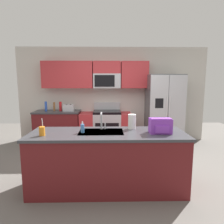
{
  "coord_description": "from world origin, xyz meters",
  "views": [
    {
      "loc": [
        -0.12,
        -3.41,
        1.66
      ],
      "look_at": [
        -0.04,
        0.6,
        1.05
      ],
      "focal_mm": 31.63,
      "sensor_mm": 36.0,
      "label": 1
    }
  ],
  "objects_px": {
    "sink_faucet": "(102,119)",
    "drink_cup_orange": "(42,131)",
    "toaster": "(69,108)",
    "bottle_blue": "(46,106)",
    "bottle_red": "(60,106)",
    "range_oven": "(106,127)",
    "soap_dispenser": "(83,128)",
    "backpack": "(160,125)",
    "pepper_mill": "(54,107)",
    "refrigerator": "(164,110)",
    "paper_towel_roll": "(132,122)"
  },
  "relations": [
    {
      "from": "range_oven",
      "to": "soap_dispenser",
      "type": "height_order",
      "value": "range_oven"
    },
    {
      "from": "pepper_mill",
      "to": "soap_dispenser",
      "type": "xyz_separation_m",
      "value": [
        1.04,
        -2.28,
        -0.05
      ]
    },
    {
      "from": "pepper_mill",
      "to": "soap_dispenser",
      "type": "bearing_deg",
      "value": -65.59
    },
    {
      "from": "pepper_mill",
      "to": "bottle_blue",
      "type": "height_order",
      "value": "bottle_blue"
    },
    {
      "from": "refrigerator",
      "to": "drink_cup_orange",
      "type": "relative_size",
      "value": 7.41
    },
    {
      "from": "sink_faucet",
      "to": "range_oven",
      "type": "bearing_deg",
      "value": 88.93
    },
    {
      "from": "pepper_mill",
      "to": "soap_dispenser",
      "type": "height_order",
      "value": "pepper_mill"
    },
    {
      "from": "pepper_mill",
      "to": "paper_towel_roll",
      "type": "distance_m",
      "value": 2.74
    },
    {
      "from": "toaster",
      "to": "paper_towel_roll",
      "type": "height_order",
      "value": "paper_towel_roll"
    },
    {
      "from": "bottle_blue",
      "to": "bottle_red",
      "type": "bearing_deg",
      "value": 7.18
    },
    {
      "from": "drink_cup_orange",
      "to": "range_oven",
      "type": "bearing_deg",
      "value": 70.18
    },
    {
      "from": "drink_cup_orange",
      "to": "backpack",
      "type": "bearing_deg",
      "value": 3.51
    },
    {
      "from": "refrigerator",
      "to": "toaster",
      "type": "height_order",
      "value": "refrigerator"
    },
    {
      "from": "range_oven",
      "to": "drink_cup_orange",
      "type": "bearing_deg",
      "value": -109.82
    },
    {
      "from": "toaster",
      "to": "drink_cup_orange",
      "type": "distance_m",
      "value": 2.4
    },
    {
      "from": "sink_faucet",
      "to": "pepper_mill",
      "type": "bearing_deg",
      "value": 122.26
    },
    {
      "from": "sink_faucet",
      "to": "backpack",
      "type": "bearing_deg",
      "value": -15.38
    },
    {
      "from": "toaster",
      "to": "sink_faucet",
      "type": "bearing_deg",
      "value": -65.49
    },
    {
      "from": "toaster",
      "to": "drink_cup_orange",
      "type": "relative_size",
      "value": 1.12
    },
    {
      "from": "toaster",
      "to": "backpack",
      "type": "xyz_separation_m",
      "value": [
        1.82,
        -2.29,
        0.03
      ]
    },
    {
      "from": "toaster",
      "to": "sink_faucet",
      "type": "distance_m",
      "value": 2.25
    },
    {
      "from": "soap_dispenser",
      "to": "backpack",
      "type": "xyz_separation_m",
      "value": [
        1.17,
        -0.05,
        0.05
      ]
    },
    {
      "from": "sink_faucet",
      "to": "soap_dispenser",
      "type": "xyz_separation_m",
      "value": [
        -0.29,
        -0.19,
        -0.1
      ]
    },
    {
      "from": "range_oven",
      "to": "drink_cup_orange",
      "type": "xyz_separation_m",
      "value": [
        -0.88,
        -2.45,
        0.52
      ]
    },
    {
      "from": "range_oven",
      "to": "refrigerator",
      "type": "height_order",
      "value": "refrigerator"
    },
    {
      "from": "drink_cup_orange",
      "to": "soap_dispenser",
      "type": "bearing_deg",
      "value": 15.99
    },
    {
      "from": "bottle_blue",
      "to": "paper_towel_roll",
      "type": "xyz_separation_m",
      "value": [
        2.02,
        -2.03,
        -0.01
      ]
    },
    {
      "from": "toaster",
      "to": "soap_dispenser",
      "type": "relative_size",
      "value": 1.65
    },
    {
      "from": "soap_dispenser",
      "to": "pepper_mill",
      "type": "bearing_deg",
      "value": 114.41
    },
    {
      "from": "backpack",
      "to": "bottle_blue",
      "type": "bearing_deg",
      "value": 136.28
    },
    {
      "from": "toaster",
      "to": "bottle_red",
      "type": "distance_m",
      "value": 0.24
    },
    {
      "from": "drink_cup_orange",
      "to": "bottle_blue",
      "type": "bearing_deg",
      "value": 105.87
    },
    {
      "from": "sink_faucet",
      "to": "drink_cup_orange",
      "type": "distance_m",
      "value": 0.92
    },
    {
      "from": "soap_dispenser",
      "to": "sink_faucet",
      "type": "bearing_deg",
      "value": 33.64
    },
    {
      "from": "bottle_blue",
      "to": "paper_towel_roll",
      "type": "distance_m",
      "value": 2.86
    },
    {
      "from": "range_oven",
      "to": "sink_faucet",
      "type": "xyz_separation_m",
      "value": [
        -0.04,
        -2.1,
        0.62
      ]
    },
    {
      "from": "pepper_mill",
      "to": "bottle_red",
      "type": "distance_m",
      "value": 0.16
    },
    {
      "from": "sink_faucet",
      "to": "soap_dispenser",
      "type": "distance_m",
      "value": 0.36
    },
    {
      "from": "refrigerator",
      "to": "sink_faucet",
      "type": "bearing_deg",
      "value": -128.0
    },
    {
      "from": "drink_cup_orange",
      "to": "backpack",
      "type": "height_order",
      "value": "drink_cup_orange"
    },
    {
      "from": "pepper_mill",
      "to": "soap_dispenser",
      "type": "distance_m",
      "value": 2.51
    },
    {
      "from": "toaster",
      "to": "backpack",
      "type": "distance_m",
      "value": 2.92
    },
    {
      "from": "soap_dispenser",
      "to": "paper_towel_roll",
      "type": "distance_m",
      "value": 0.81
    },
    {
      "from": "bottle_red",
      "to": "toaster",
      "type": "bearing_deg",
      "value": -16.8
    },
    {
      "from": "drink_cup_orange",
      "to": "paper_towel_roll",
      "type": "height_order",
      "value": "drink_cup_orange"
    },
    {
      "from": "bottle_red",
      "to": "paper_towel_roll",
      "type": "distance_m",
      "value": 2.65
    },
    {
      "from": "backpack",
      "to": "sink_faucet",
      "type": "bearing_deg",
      "value": 164.62
    },
    {
      "from": "bottle_red",
      "to": "sink_faucet",
      "type": "relative_size",
      "value": 0.87
    },
    {
      "from": "toaster",
      "to": "bottle_blue",
      "type": "relative_size",
      "value": 1.1
    },
    {
      "from": "refrigerator",
      "to": "bottle_blue",
      "type": "xyz_separation_m",
      "value": [
        -3.11,
        0.04,
        0.1
      ]
    }
  ]
}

